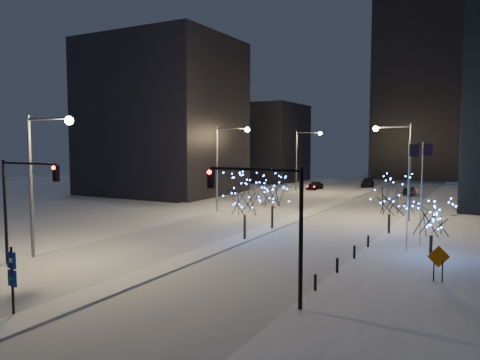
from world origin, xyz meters
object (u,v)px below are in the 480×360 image
Objects in this scene: holiday_tree_plaza_far at (390,197)px; car_mid at (409,191)px; traffic_signal_west at (20,195)px; wayfinding_sign at (12,274)px; car_near at (315,185)px; street_lamp_w_near at (40,166)px; holiday_tree_median_far at (272,190)px; traffic_signal_east at (271,212)px; holiday_tree_median_near at (245,194)px; car_far at (368,183)px; street_lamp_w_mid at (225,157)px; holiday_tree_plaza_near at (432,217)px; street_lamp_w_far at (303,152)px; street_lamp_east at (401,159)px; construction_sign at (438,260)px.

car_mid is at bearing 95.69° from holiday_tree_plaza_far.
wayfinding_sign is at bearing -38.87° from traffic_signal_west.
car_mid is at bearing 1.28° from car_near.
holiday_tree_median_far is at bearing 61.87° from street_lamp_w_near.
car_near is at bearing 90.07° from traffic_signal_west.
traffic_signal_east reaches higher than holiday_tree_median_far.
holiday_tree_median_near is (-8.44, 13.16, -0.90)m from traffic_signal_east.
car_far is (6.82, 65.91, -3.99)m from traffic_signal_west.
street_lamp_w_mid is 31.60m from traffic_signal_east.
street_lamp_w_mid is 20.21m from holiday_tree_plaza_far.
wayfinding_sign is at bearing -76.47° from street_lamp_w_mid.
car_near is 0.94× the size of holiday_tree_plaza_near.
street_lamp_w_near is 3.00× the size of wayfinding_sign.
holiday_tree_median_near is 1.10× the size of holiday_tree_median_far.
car_near is 0.84× the size of holiday_tree_plaza_far.
holiday_tree_plaza_near is (7.55, -40.43, 2.27)m from car_mid.
traffic_signal_west is 1.28× the size of holiday_tree_median_far.
traffic_signal_east is 54.78m from car_mid.
holiday_tree_median_far is (8.93, 19.64, -1.01)m from traffic_signal_west.
holiday_tree_plaza_near is (23.69, -36.84, -3.58)m from street_lamp_w_far.
street_lamp_east reaches higher than construction_sign.
street_lamp_w_near is 1.88× the size of car_far.
wayfinding_sign is (7.51, -62.86, 1.32)m from car_near.
traffic_signal_east reaches higher than construction_sign.
traffic_signal_west is at bearing -84.01° from car_near.
car_mid is 47.49m from construction_sign.
holiday_tree_plaza_near is (4.67, -14.84, -3.53)m from street_lamp_east.
street_lamp_w_near reaches higher than holiday_tree_median_near.
construction_sign is at bearing -82.70° from car_far.
holiday_tree_plaza_near reaches higher than car_far.
car_far is at bearing 83.47° from street_lamp_w_near.
traffic_signal_west reaches higher than wayfinding_sign.
holiday_tree_median_near is 1.34× the size of holiday_tree_plaza_near.
holiday_tree_median_near is (9.44, 12.16, -2.64)m from street_lamp_w_near.
construction_sign is at bearing 15.57° from street_lamp_w_near.
car_near is at bearing -4.68° from car_mid.
car_near is 47.81m from holiday_tree_plaza_near.
car_far is 46.41m from holiday_tree_median_far.
street_lamp_east reaches higher than wayfinding_sign.
construction_sign is (17.46, -57.01, 0.65)m from car_far.
street_lamp_w_near is at bearing -106.25° from car_far.
holiday_tree_plaza_far is at bearing 49.81° from traffic_signal_west.
holiday_tree_plaza_far is at bearing -86.85° from street_lamp_east.
traffic_signal_east is (17.88, -51.00, -1.74)m from street_lamp_w_far.
street_lamp_w_near is 1.00× the size of street_lamp_w_far.
street_lamp_east is 33.17m from car_near.
street_lamp_w_near reaches higher than car_near.
street_lamp_w_near reaches higher than holiday_tree_plaza_far.
street_lamp_w_near is 2.35× the size of car_near.
car_mid is (15.64, 55.59, -4.11)m from traffic_signal_west.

